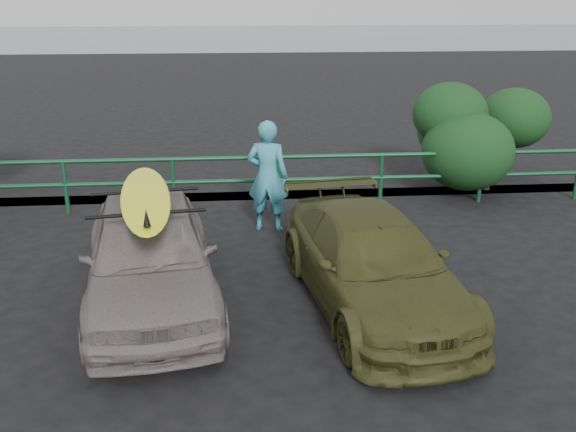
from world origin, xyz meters
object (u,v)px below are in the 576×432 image
sedan (150,255)px  olive_vehicle (373,263)px  surfboard (145,197)px  man (268,176)px  guardrail (226,183)px

sedan → olive_vehicle: size_ratio=0.98×
olive_vehicle → surfboard: size_ratio=1.41×
man → surfboard: size_ratio=0.65×
guardrail → sedan: sedan is taller
sedan → surfboard: 0.79m
olive_vehicle → guardrail: bearing=106.3°
sedan → olive_vehicle: bearing=-13.8°
olive_vehicle → man: (-1.20, 3.02, 0.36)m
sedan → surfboard: surfboard is taller
olive_vehicle → man: 3.27m
surfboard → guardrail: bearing=68.1°
guardrail → sedan: size_ratio=3.40×
guardrail → man: 1.49m
surfboard → man: bearing=50.1°
sedan → olive_vehicle: 2.92m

